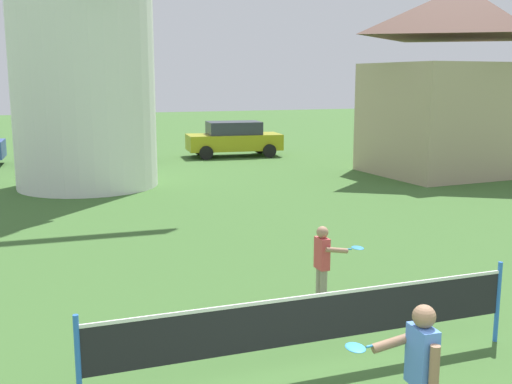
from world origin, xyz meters
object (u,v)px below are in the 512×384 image
object	(u,v)px
player_far	(323,260)
parked_car_black	(87,144)
parked_car_mustard	(234,138)
tennis_net	(314,319)
chapel	(458,83)
player_near	(419,369)

from	to	relation	value
player_far	parked_car_black	bearing A→B (deg)	96.48
parked_car_mustard	tennis_net	bearing A→B (deg)	-105.36
parked_car_black	tennis_net	bearing A→B (deg)	-87.47
parked_car_black	parked_car_mustard	xyz separation A→B (m)	(6.40, 0.26, -0.00)
tennis_net	player_far	size ratio (longest dim) A/B	4.39
player_far	parked_car_mustard	distance (m)	18.54
chapel	parked_car_black	bearing A→B (deg)	150.43
player_far	parked_car_black	distance (m)	17.87
tennis_net	parked_car_mustard	xyz separation A→B (m)	(5.52, 20.10, 0.12)
player_far	parked_car_black	size ratio (longest dim) A/B	0.26
parked_car_black	parked_car_mustard	bearing A→B (deg)	2.33
tennis_net	parked_car_mustard	distance (m)	20.84
parked_car_black	chapel	distance (m)	14.70
tennis_net	player_near	size ratio (longest dim) A/B	3.76
player_far	parked_car_mustard	size ratio (longest dim) A/B	0.29
player_far	parked_car_black	world-z (taller)	parked_car_black
player_far	chapel	world-z (taller)	chapel
tennis_net	player_far	bearing A→B (deg)	61.28
tennis_net	parked_car_black	bearing A→B (deg)	92.53
tennis_net	chapel	world-z (taller)	chapel
tennis_net	player_far	world-z (taller)	player_far
player_far	player_near	bearing A→B (deg)	-103.12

